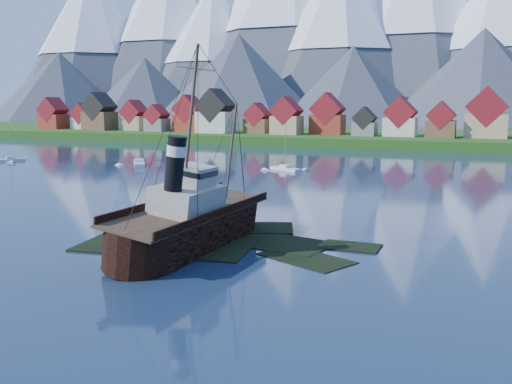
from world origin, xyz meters
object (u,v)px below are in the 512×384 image
at_px(sailboat_b, 11,160).
at_px(sailboat_c, 286,169).
at_px(tugboat_wreck, 196,219).
at_px(sailboat_a, 139,164).

xyz_separation_m(sailboat_b, sailboat_c, (71.34, 8.11, 0.01)).
height_order(tugboat_wreck, sailboat_a, tugboat_wreck).
relative_size(sailboat_a, sailboat_c, 1.11).
bearing_deg(sailboat_a, tugboat_wreck, -87.18).
distance_m(tugboat_wreck, sailboat_b, 102.55).
relative_size(tugboat_wreck, sailboat_c, 2.54).
bearing_deg(sailboat_c, tugboat_wreck, -139.48).
xyz_separation_m(sailboat_a, sailboat_c, (36.21, 2.92, -0.02)).
xyz_separation_m(tugboat_wreck, sailboat_c, (-13.24, 66.05, -2.48)).
distance_m(sailboat_b, sailboat_c, 71.80).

